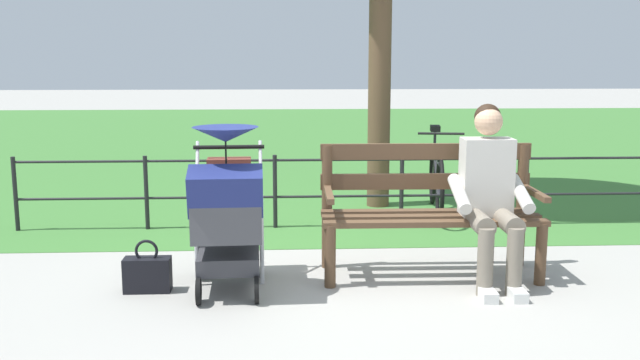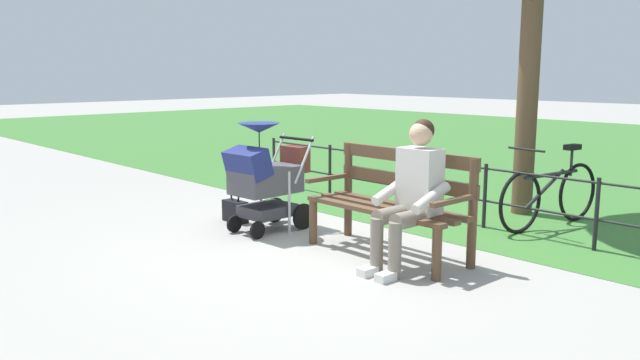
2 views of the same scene
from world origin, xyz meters
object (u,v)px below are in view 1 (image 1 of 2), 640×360
at_px(park_bench, 429,204).
at_px(bicycle, 436,179).
at_px(person_on_bench, 490,189).
at_px(handbag, 147,274).
at_px(stroller, 228,207).

bearing_deg(park_bench, bicycle, -103.64).
xyz_separation_m(park_bench, person_on_bench, (-0.39, 0.22, 0.15)).
xyz_separation_m(park_bench, bicycle, (-0.49, -2.03, -0.16)).
height_order(handbag, bicycle, bicycle).
distance_m(stroller, handbag, 0.73).
bearing_deg(handbag, stroller, 179.66).
bearing_deg(person_on_bench, bicycle, -92.62).
relative_size(person_on_bench, stroller, 1.11).
xyz_separation_m(person_on_bench, bicycle, (-0.10, -2.25, -0.31)).
bearing_deg(park_bench, stroller, 13.14).
distance_m(handbag, bicycle, 3.46).
bearing_deg(stroller, person_on_bench, -176.36).
height_order(person_on_bench, bicycle, person_on_bench).
bearing_deg(bicycle, park_bench, 76.36).
xyz_separation_m(stroller, handbag, (0.56, -0.00, -0.47)).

